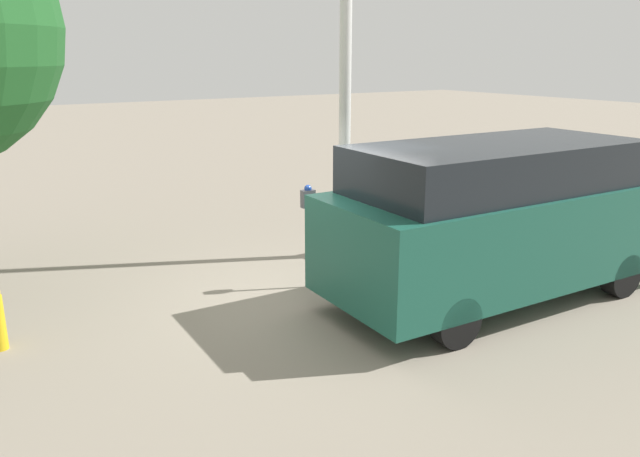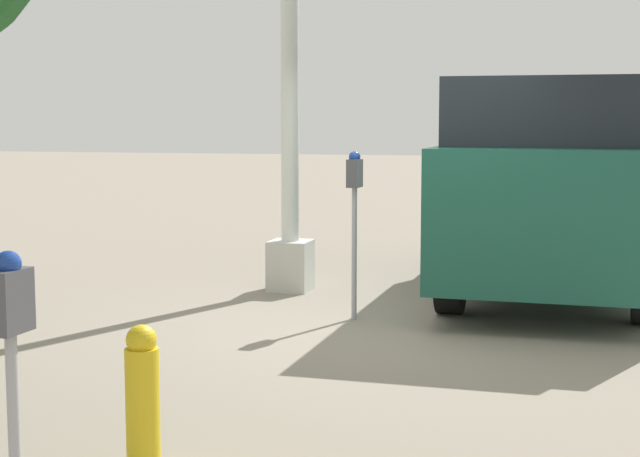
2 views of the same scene
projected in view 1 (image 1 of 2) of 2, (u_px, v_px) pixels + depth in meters
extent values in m
plane|color=gray|center=(307.00, 301.00, 8.93)|extent=(80.00, 80.00, 0.00)
cylinder|color=#9E9EA3|center=(308.00, 248.00, 9.31)|extent=(0.05, 0.05, 1.25)
cube|color=#47474C|center=(308.00, 199.00, 9.11)|extent=(0.21, 0.12, 0.26)
sphere|color=navy|center=(308.00, 189.00, 9.07)|extent=(0.11, 0.11, 0.11)
cube|color=beige|center=(344.00, 240.00, 10.93)|extent=(0.44, 0.44, 0.55)
cylinder|color=silver|center=(346.00, 39.00, 10.02)|extent=(0.20, 0.20, 6.20)
cube|color=#195142|center=(499.00, 232.00, 8.84)|extent=(5.23, 2.17, 1.30)
cube|color=black|center=(498.00, 166.00, 8.51)|extent=(4.19, 1.98, 0.63)
cube|color=orange|center=(573.00, 230.00, 10.77)|extent=(0.08, 0.12, 0.20)
cylinder|color=black|center=(524.00, 243.00, 10.55)|extent=(0.66, 0.26, 0.65)
cylinder|color=black|center=(621.00, 274.00, 9.06)|extent=(0.66, 0.26, 0.65)
cylinder|color=black|center=(369.00, 277.00, 8.96)|extent=(0.66, 0.26, 0.65)
cylinder|color=black|center=(455.00, 321.00, 7.48)|extent=(0.66, 0.26, 0.65)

